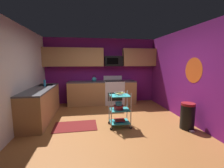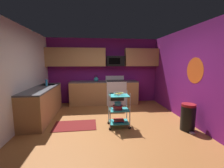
{
  "view_description": "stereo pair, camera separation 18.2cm",
  "coord_description": "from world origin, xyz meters",
  "px_view_note": "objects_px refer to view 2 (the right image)",
  "views": [
    {
      "loc": [
        -0.53,
        -3.9,
        1.67
      ],
      "look_at": [
        0.12,
        0.36,
        1.05
      ],
      "focal_mm": 24.71,
      "sensor_mm": 36.0,
      "label": 1
    },
    {
      "loc": [
        -0.35,
        -3.92,
        1.67
      ],
      "look_at": [
        0.12,
        0.36,
        1.05
      ],
      "focal_mm": 24.71,
      "sensor_mm": 36.0,
      "label": 2
    }
  ],
  "objects_px": {
    "mixing_bowl_small": "(118,104)",
    "trash_can": "(188,117)",
    "microwave": "(115,61)",
    "oven_range": "(116,92)",
    "fruit_bowl": "(119,93)",
    "kettle": "(96,79)",
    "mixing_bowl_large": "(118,107)",
    "dish_soap_bottle": "(46,83)",
    "rolling_cart": "(119,110)",
    "book_stack": "(119,120)"
  },
  "relations": [
    {
      "from": "kettle",
      "to": "dish_soap_bottle",
      "type": "xyz_separation_m",
      "value": [
        -1.56,
        -1.02,
        0.02
      ]
    },
    {
      "from": "rolling_cart",
      "to": "fruit_bowl",
      "type": "distance_m",
      "value": 0.42
    },
    {
      "from": "mixing_bowl_large",
      "to": "kettle",
      "type": "distance_m",
      "value": 2.35
    },
    {
      "from": "microwave",
      "to": "trash_can",
      "type": "xyz_separation_m",
      "value": [
        1.44,
        -2.73,
        -1.37
      ]
    },
    {
      "from": "dish_soap_bottle",
      "to": "trash_can",
      "type": "distance_m",
      "value": 4.16
    },
    {
      "from": "fruit_bowl",
      "to": "kettle",
      "type": "distance_m",
      "value": 2.31
    },
    {
      "from": "oven_range",
      "to": "mixing_bowl_small",
      "type": "xyz_separation_m",
      "value": [
        -0.25,
        -2.26,
        0.14
      ]
    },
    {
      "from": "oven_range",
      "to": "trash_can",
      "type": "height_order",
      "value": "oven_range"
    },
    {
      "from": "fruit_bowl",
      "to": "mixing_bowl_small",
      "type": "distance_m",
      "value": 0.26
    },
    {
      "from": "microwave",
      "to": "mixing_bowl_large",
      "type": "height_order",
      "value": "microwave"
    },
    {
      "from": "mixing_bowl_large",
      "to": "mixing_bowl_small",
      "type": "distance_m",
      "value": 0.1
    },
    {
      "from": "oven_range",
      "to": "fruit_bowl",
      "type": "distance_m",
      "value": 2.29
    },
    {
      "from": "rolling_cart",
      "to": "kettle",
      "type": "bearing_deg",
      "value": 103.99
    },
    {
      "from": "microwave",
      "to": "mixing_bowl_small",
      "type": "distance_m",
      "value": 2.61
    },
    {
      "from": "mixing_bowl_large",
      "to": "kettle",
      "type": "height_order",
      "value": "kettle"
    },
    {
      "from": "trash_can",
      "to": "book_stack",
      "type": "bearing_deg",
      "value": 166.79
    },
    {
      "from": "fruit_bowl",
      "to": "kettle",
      "type": "relative_size",
      "value": 1.03
    },
    {
      "from": "mixing_bowl_small",
      "to": "oven_range",
      "type": "bearing_deg",
      "value": 83.8
    },
    {
      "from": "mixing_bowl_small",
      "to": "book_stack",
      "type": "height_order",
      "value": "mixing_bowl_small"
    },
    {
      "from": "mixing_bowl_small",
      "to": "trash_can",
      "type": "bearing_deg",
      "value": -12.52
    },
    {
      "from": "mixing_bowl_small",
      "to": "trash_can",
      "type": "distance_m",
      "value": 1.75
    },
    {
      "from": "mixing_bowl_small",
      "to": "book_stack",
      "type": "relative_size",
      "value": 0.69
    },
    {
      "from": "mixing_bowl_large",
      "to": "mixing_bowl_small",
      "type": "relative_size",
      "value": 1.38
    },
    {
      "from": "mixing_bowl_small",
      "to": "kettle",
      "type": "relative_size",
      "value": 0.69
    },
    {
      "from": "rolling_cart",
      "to": "mixing_bowl_large",
      "type": "bearing_deg",
      "value": -180.0
    },
    {
      "from": "mixing_bowl_large",
      "to": "kettle",
      "type": "xyz_separation_m",
      "value": [
        -0.53,
        2.24,
        0.48
      ]
    },
    {
      "from": "microwave",
      "to": "rolling_cart",
      "type": "relative_size",
      "value": 0.77
    },
    {
      "from": "oven_range",
      "to": "dish_soap_bottle",
      "type": "height_order",
      "value": "dish_soap_bottle"
    },
    {
      "from": "microwave",
      "to": "kettle",
      "type": "relative_size",
      "value": 2.65
    },
    {
      "from": "book_stack",
      "to": "dish_soap_bottle",
      "type": "relative_size",
      "value": 1.32
    },
    {
      "from": "oven_range",
      "to": "book_stack",
      "type": "relative_size",
      "value": 4.17
    },
    {
      "from": "rolling_cart",
      "to": "fruit_bowl",
      "type": "height_order",
      "value": "rolling_cart"
    },
    {
      "from": "rolling_cart",
      "to": "trash_can",
      "type": "distance_m",
      "value": 1.7
    },
    {
      "from": "book_stack",
      "to": "fruit_bowl",
      "type": "bearing_deg",
      "value": 135.0
    },
    {
      "from": "oven_range",
      "to": "fruit_bowl",
      "type": "height_order",
      "value": "oven_range"
    },
    {
      "from": "oven_range",
      "to": "microwave",
      "type": "xyz_separation_m",
      "value": [
        -0.0,
        0.1,
        1.22
      ]
    },
    {
      "from": "microwave",
      "to": "fruit_bowl",
      "type": "bearing_deg",
      "value": -95.25
    },
    {
      "from": "dish_soap_bottle",
      "to": "microwave",
      "type": "bearing_deg",
      "value": 25.7
    },
    {
      "from": "oven_range",
      "to": "fruit_bowl",
      "type": "relative_size",
      "value": 4.04
    },
    {
      "from": "book_stack",
      "to": "trash_can",
      "type": "relative_size",
      "value": 0.4
    },
    {
      "from": "oven_range",
      "to": "fruit_bowl",
      "type": "xyz_separation_m",
      "value": [
        -0.22,
        -2.24,
        0.4
      ]
    },
    {
      "from": "fruit_bowl",
      "to": "kettle",
      "type": "bearing_deg",
      "value": 103.99
    },
    {
      "from": "oven_range",
      "to": "rolling_cart",
      "type": "xyz_separation_m",
      "value": [
        -0.22,
        -2.24,
        -0.03
      ]
    },
    {
      "from": "oven_range",
      "to": "microwave",
      "type": "bearing_deg",
      "value": 90.26
    },
    {
      "from": "microwave",
      "to": "dish_soap_bottle",
      "type": "distance_m",
      "value": 2.68
    },
    {
      "from": "rolling_cart",
      "to": "mixing_bowl_small",
      "type": "bearing_deg",
      "value": -153.48
    },
    {
      "from": "mixing_bowl_small",
      "to": "microwave",
      "type": "bearing_deg",
      "value": 84.08
    },
    {
      "from": "microwave",
      "to": "trash_can",
      "type": "distance_m",
      "value": 3.38
    },
    {
      "from": "microwave",
      "to": "rolling_cart",
      "type": "xyz_separation_m",
      "value": [
        -0.22,
        -2.35,
        -1.25
      ]
    },
    {
      "from": "mixing_bowl_large",
      "to": "mixing_bowl_small",
      "type": "height_order",
      "value": "mixing_bowl_small"
    }
  ]
}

